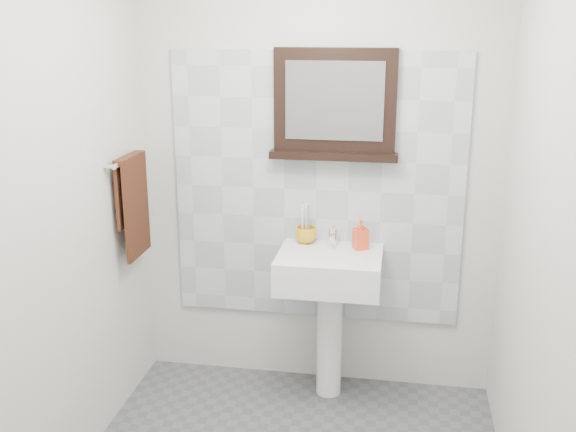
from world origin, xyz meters
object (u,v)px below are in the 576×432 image
(pedestal_sink, at_px, (329,285))
(soap_dispenser, at_px, (361,234))
(toothbrush_cup, at_px, (306,235))
(hand_towel, at_px, (133,198))
(framed_mirror, at_px, (335,107))

(pedestal_sink, relative_size, soap_dispenser, 5.87)
(toothbrush_cup, height_order, soap_dispenser, soap_dispenser)
(toothbrush_cup, height_order, hand_towel, hand_towel)
(toothbrush_cup, distance_m, soap_dispenser, 0.31)
(hand_towel, bearing_deg, toothbrush_cup, 15.40)
(soap_dispenser, bearing_deg, toothbrush_cup, 147.19)
(soap_dispenser, bearing_deg, pedestal_sink, -171.26)
(framed_mirror, bearing_deg, soap_dispenser, -28.68)
(soap_dispenser, height_order, hand_towel, hand_towel)
(pedestal_sink, xyz_separation_m, framed_mirror, (-0.01, 0.19, 0.93))
(hand_towel, bearing_deg, framed_mirror, 15.45)
(pedestal_sink, xyz_separation_m, toothbrush_cup, (-0.15, 0.15, 0.23))
(pedestal_sink, distance_m, framed_mirror, 0.95)
(pedestal_sink, height_order, framed_mirror, framed_mirror)
(toothbrush_cup, xyz_separation_m, framed_mirror, (0.14, 0.04, 0.70))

